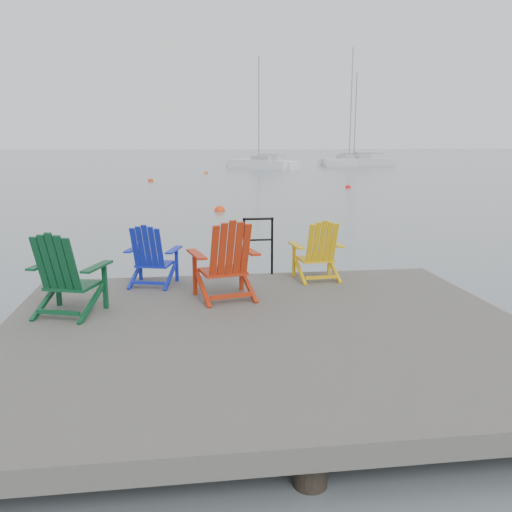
{
  "coord_description": "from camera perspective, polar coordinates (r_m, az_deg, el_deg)",
  "views": [
    {
      "loc": [
        -0.89,
        -5.76,
        2.54
      ],
      "look_at": [
        0.18,
        2.19,
        0.85
      ],
      "focal_mm": 38.0,
      "sensor_mm": 36.0,
      "label": 1
    }
  ],
  "objects": [
    {
      "name": "handrail",
      "position": [
        8.43,
        0.23,
        1.65
      ],
      "size": [
        0.48,
        0.04,
        0.9
      ],
      "color": "black",
      "rests_on": "dock"
    },
    {
      "name": "buoy_b",
      "position": [
        36.81,
        -11.02,
        7.72
      ],
      "size": [
        0.38,
        0.38,
        0.38
      ],
      "primitive_type": "sphere",
      "color": "red",
      "rests_on": "ground"
    },
    {
      "name": "sailboat_far",
      "position": [
        62.37,
        10.62,
        9.69
      ],
      "size": [
        7.55,
        4.48,
        10.31
      ],
      "rotation": [
        0.0,
        0.0,
        1.2
      ],
      "color": "silver",
      "rests_on": "ground"
    },
    {
      "name": "ground",
      "position": [
        6.36,
        1.05,
        -11.65
      ],
      "size": [
        400.0,
        400.0,
        0.0
      ],
      "primitive_type": "plane",
      "color": "slate",
      "rests_on": "ground"
    },
    {
      "name": "buoy_c",
      "position": [
        31.45,
        9.67,
        7.1
      ],
      "size": [
        0.33,
        0.33,
        0.33
      ],
      "primitive_type": "sphere",
      "color": "#F50E0F",
      "rests_on": "ground"
    },
    {
      "name": "buoy_a",
      "position": [
        20.46,
        -3.85,
        4.74
      ],
      "size": [
        0.41,
        0.41,
        0.41
      ],
      "primitive_type": "sphere",
      "color": "red",
      "rests_on": "ground"
    },
    {
      "name": "chair_green",
      "position": [
        6.81,
        -19.37,
        -1.74
      ],
      "size": [
        0.97,
        0.92,
        1.02
      ],
      "rotation": [
        0.0,
        0.0,
        -0.32
      ],
      "color": "#0B3E21",
      "rests_on": "dock"
    },
    {
      "name": "buoy_d",
      "position": [
        45.69,
        -5.25,
        8.66
      ],
      "size": [
        0.36,
        0.36,
        0.36
      ],
      "primitive_type": "sphere",
      "color": "#DA520C",
      "rests_on": "ground"
    },
    {
      "name": "chair_red",
      "position": [
        7.09,
        -3.21,
        -0.38
      ],
      "size": [
        0.96,
        0.91,
        1.06
      ],
      "rotation": [
        0.0,
        0.0,
        0.22
      ],
      "color": "#A8260C",
      "rests_on": "dock"
    },
    {
      "name": "chair_blue",
      "position": [
        7.92,
        -10.94,
        0.11
      ],
      "size": [
        0.83,
        0.79,
        0.9
      ],
      "rotation": [
        0.0,
        0.0,
        -0.27
      ],
      "color": "#101FA9",
      "rests_on": "dock"
    },
    {
      "name": "dock",
      "position": [
        6.23,
        1.06,
        -8.72
      ],
      "size": [
        6.0,
        5.0,
        1.4
      ],
      "color": "#292725",
      "rests_on": "ground"
    },
    {
      "name": "chair_yellow",
      "position": [
        8.15,
        6.55,
        0.63
      ],
      "size": [
        0.76,
        0.71,
        0.91
      ],
      "rotation": [
        0.0,
        0.0,
        0.07
      ],
      "color": "gold",
      "rests_on": "dock"
    },
    {
      "name": "sailboat_mid",
      "position": [
        61.79,
        9.65,
        9.7
      ],
      "size": [
        7.11,
        9.21,
        12.82
      ],
      "rotation": [
        0.0,
        0.0,
        -0.57
      ],
      "color": "silver",
      "rests_on": "ground"
    },
    {
      "name": "sailboat_near",
      "position": [
        54.58,
        0.61,
        9.6
      ],
      "size": [
        6.34,
        7.63,
        11.02
      ],
      "rotation": [
        0.0,
        0.0,
        0.63
      ],
      "color": "white",
      "rests_on": "ground"
    }
  ]
}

